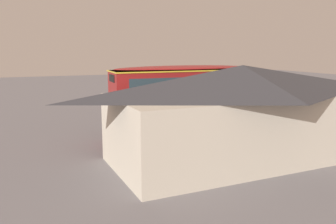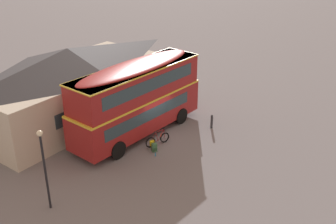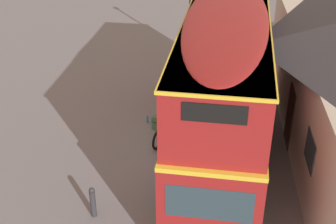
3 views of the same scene
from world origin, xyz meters
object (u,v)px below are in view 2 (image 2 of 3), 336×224
at_px(double_decker_bus, 137,96).
at_px(touring_bicycle, 157,140).
at_px(street_lamp, 44,161).
at_px(kerb_bollard, 212,121).
at_px(water_bottle_blue_sports, 155,154).
at_px(backpack_on_ground, 154,147).

xyz_separation_m(double_decker_bus, touring_bicycle, (-0.44, -1.92, -2.27)).
bearing_deg(street_lamp, kerb_bollard, -7.47).
height_order(water_bottle_blue_sports, street_lamp, street_lamp).
bearing_deg(water_bottle_blue_sports, kerb_bollard, -6.95).
relative_size(street_lamp, kerb_bollard, 4.33).
xyz_separation_m(backpack_on_ground, water_bottle_blue_sports, (-0.40, -0.41, -0.17)).
bearing_deg(street_lamp, double_decker_bus, 11.83).
bearing_deg(double_decker_bus, touring_bicycle, -102.83).
distance_m(backpack_on_ground, water_bottle_blue_sports, 0.60).
relative_size(water_bottle_blue_sports, street_lamp, 0.06).
height_order(double_decker_bus, street_lamp, double_decker_bus).
bearing_deg(street_lamp, touring_bicycle, -1.29).
distance_m(touring_bicycle, street_lamp, 8.21).
distance_m(double_decker_bus, street_lamp, 8.51).
relative_size(touring_bicycle, water_bottle_blue_sports, 6.48).
distance_m(backpack_on_ground, street_lamp, 7.61).
relative_size(double_decker_bus, water_bottle_blue_sports, 37.12).
bearing_deg(double_decker_bus, street_lamp, -168.17).
height_order(backpack_on_ground, water_bottle_blue_sports, backpack_on_ground).
xyz_separation_m(double_decker_bus, backpack_on_ground, (-1.11, -2.27, -2.35)).
distance_m(water_bottle_blue_sports, kerb_bollard, 5.21).
bearing_deg(touring_bicycle, water_bottle_blue_sports, -144.63).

